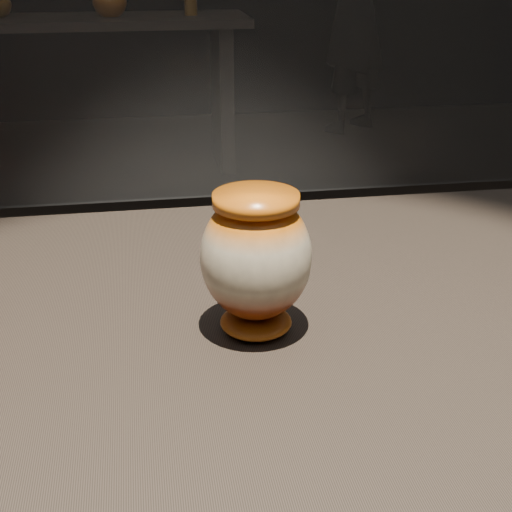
{
  "coord_description": "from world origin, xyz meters",
  "views": [
    {
      "loc": [
        -0.23,
        -0.72,
        1.31
      ],
      "look_at": [
        -0.11,
        -0.02,
        0.99
      ],
      "focal_mm": 50.0,
      "sensor_mm": 36.0,
      "label": 1
    }
  ],
  "objects_px": {
    "visitor": "(354,10)",
    "main_vase": "(256,258)",
    "display_plinth": "(337,490)",
    "back_shelf": "(76,65)"
  },
  "relations": [
    {
      "from": "visitor",
      "to": "main_vase",
      "type": "bearing_deg",
      "value": 34.93
    },
    {
      "from": "display_plinth",
      "to": "visitor",
      "type": "height_order",
      "value": "visitor"
    },
    {
      "from": "display_plinth",
      "to": "main_vase",
      "type": "relative_size",
      "value": 12.2
    },
    {
      "from": "back_shelf",
      "to": "visitor",
      "type": "bearing_deg",
      "value": 20.87
    },
    {
      "from": "main_vase",
      "to": "back_shelf",
      "type": "distance_m",
      "value": 3.69
    },
    {
      "from": "back_shelf",
      "to": "visitor",
      "type": "relative_size",
      "value": 1.18
    },
    {
      "from": "display_plinth",
      "to": "back_shelf",
      "type": "bearing_deg",
      "value": 98.73
    },
    {
      "from": "main_vase",
      "to": "back_shelf",
      "type": "bearing_deg",
      "value": 96.94
    },
    {
      "from": "display_plinth",
      "to": "main_vase",
      "type": "bearing_deg",
      "value": -170.41
    },
    {
      "from": "visitor",
      "to": "display_plinth",
      "type": "bearing_deg",
      "value": 36.21
    }
  ]
}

